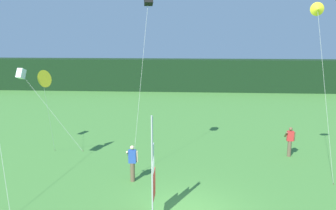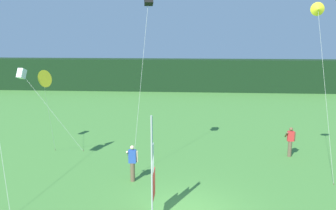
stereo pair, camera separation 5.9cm
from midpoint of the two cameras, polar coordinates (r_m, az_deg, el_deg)
distant_treeline at (r=42.63m, az=3.57°, el=4.81°), size 80.00×2.40×3.77m
banner_flag at (r=13.41m, az=-2.54°, el=-10.45°), size 0.06×1.03×4.17m
person_near_banner at (r=21.50m, az=18.90°, el=-5.46°), size 0.55×0.48×1.73m
person_mid_field at (r=17.18m, az=-5.83°, el=-9.12°), size 0.55×0.48×1.79m
kite_yellow_delta_1 at (r=18.04m, az=22.81°, el=13.80°), size 1.37×1.26×8.36m
kite_yellow_delta_3 at (r=18.90m, az=-19.57°, el=3.90°), size 1.15×3.23×5.17m
kite_black_box_4 at (r=17.85m, az=-3.29°, el=16.52°), size 1.02×1.74×8.97m
kite_white_box_5 at (r=21.99m, az=-22.54°, el=4.60°), size 3.54×0.63×5.02m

